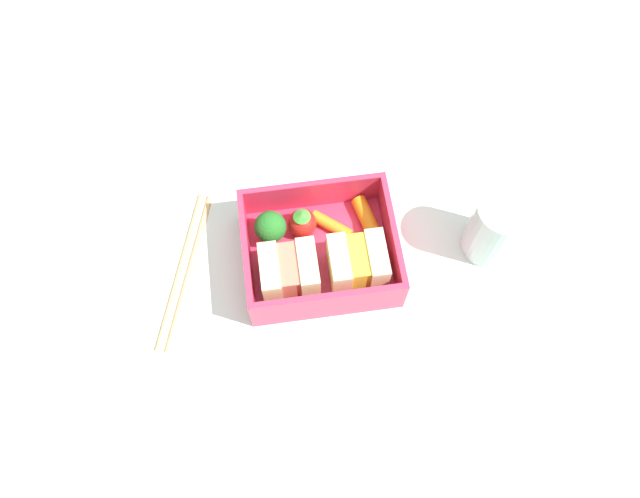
{
  "coord_description": "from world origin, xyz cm",
  "views": [
    {
      "loc": [
        3.63,
        26.0,
        61.12
      ],
      "look_at": [
        0.0,
        0.0,
        2.7
      ],
      "focal_mm": 35.0,
      "sensor_mm": 36.0,
      "label": 1
    }
  ],
  "objects_px": {
    "carrot_stick_far_left": "(332,225)",
    "broccoli_floret": "(270,227)",
    "sandwich_center_left": "(289,272)",
    "strawberry_far_left": "(302,223)",
    "carrot_stick_left": "(367,219)",
    "drinking_glass": "(496,228)",
    "chopstick_pair": "(185,268)",
    "sandwich_left": "(357,263)"
  },
  "relations": [
    {
      "from": "carrot_stick_far_left",
      "to": "chopstick_pair",
      "type": "bearing_deg",
      "value": 7.63
    },
    {
      "from": "carrot_stick_left",
      "to": "strawberry_far_left",
      "type": "relative_size",
      "value": 1.41
    },
    {
      "from": "carrot_stick_left",
      "to": "carrot_stick_far_left",
      "type": "bearing_deg",
      "value": 1.54
    },
    {
      "from": "broccoli_floret",
      "to": "drinking_glass",
      "type": "xyz_separation_m",
      "value": [
        -0.23,
        0.03,
        0.0
      ]
    },
    {
      "from": "sandwich_center_left",
      "to": "chopstick_pair",
      "type": "xyz_separation_m",
      "value": [
        0.11,
        -0.03,
        -0.03
      ]
    },
    {
      "from": "carrot_stick_far_left",
      "to": "broccoli_floret",
      "type": "xyz_separation_m",
      "value": [
        0.06,
        0.0,
        0.02
      ]
    },
    {
      "from": "strawberry_far_left",
      "to": "chopstick_pair",
      "type": "xyz_separation_m",
      "value": [
        0.13,
        0.02,
        -0.02
      ]
    },
    {
      "from": "broccoli_floret",
      "to": "drinking_glass",
      "type": "bearing_deg",
      "value": 171.51
    },
    {
      "from": "sandwich_center_left",
      "to": "strawberry_far_left",
      "type": "xyz_separation_m",
      "value": [
        -0.02,
        -0.06,
        -0.01
      ]
    },
    {
      "from": "broccoli_floret",
      "to": "chopstick_pair",
      "type": "relative_size",
      "value": 0.25
    },
    {
      "from": "sandwich_center_left",
      "to": "chopstick_pair",
      "type": "relative_size",
      "value": 0.32
    },
    {
      "from": "carrot_stick_far_left",
      "to": "chopstick_pair",
      "type": "height_order",
      "value": "carrot_stick_far_left"
    },
    {
      "from": "sandwich_left",
      "to": "carrot_stick_far_left",
      "type": "height_order",
      "value": "sandwich_left"
    },
    {
      "from": "sandwich_left",
      "to": "drinking_glass",
      "type": "xyz_separation_m",
      "value": [
        -0.15,
        -0.02,
        0.0
      ]
    },
    {
      "from": "sandwich_center_left",
      "to": "carrot_stick_far_left",
      "type": "height_order",
      "value": "sandwich_center_left"
    },
    {
      "from": "sandwich_center_left",
      "to": "carrot_stick_far_left",
      "type": "bearing_deg",
      "value": -133.02
    },
    {
      "from": "strawberry_far_left",
      "to": "broccoli_floret",
      "type": "xyz_separation_m",
      "value": [
        0.03,
        0.01,
        0.01
      ]
    },
    {
      "from": "sandwich_center_left",
      "to": "carrot_stick_left",
      "type": "height_order",
      "value": "sandwich_center_left"
    },
    {
      "from": "sandwich_center_left",
      "to": "sandwich_left",
      "type": "bearing_deg",
      "value": 180.0
    },
    {
      "from": "sandwich_center_left",
      "to": "carrot_stick_far_left",
      "type": "distance_m",
      "value": 0.08
    },
    {
      "from": "strawberry_far_left",
      "to": "chopstick_pair",
      "type": "relative_size",
      "value": 0.2
    },
    {
      "from": "sandwich_left",
      "to": "sandwich_center_left",
      "type": "xyz_separation_m",
      "value": [
        0.07,
        0.0,
        0.0
      ]
    },
    {
      "from": "sandwich_left",
      "to": "carrot_stick_far_left",
      "type": "relative_size",
      "value": 1.21
    },
    {
      "from": "sandwich_center_left",
      "to": "carrot_stick_far_left",
      "type": "relative_size",
      "value": 1.21
    },
    {
      "from": "chopstick_pair",
      "to": "strawberry_far_left",
      "type": "bearing_deg",
      "value": -169.5
    },
    {
      "from": "strawberry_far_left",
      "to": "broccoli_floret",
      "type": "bearing_deg",
      "value": 9.35
    },
    {
      "from": "sandwich_center_left",
      "to": "strawberry_far_left",
      "type": "bearing_deg",
      "value": -109.29
    },
    {
      "from": "sandwich_left",
      "to": "carrot_stick_far_left",
      "type": "bearing_deg",
      "value": -71.98
    },
    {
      "from": "drinking_glass",
      "to": "broccoli_floret",
      "type": "bearing_deg",
      "value": -8.49
    },
    {
      "from": "carrot_stick_far_left",
      "to": "broccoli_floret",
      "type": "distance_m",
      "value": 0.07
    },
    {
      "from": "carrot_stick_left",
      "to": "carrot_stick_far_left",
      "type": "height_order",
      "value": "carrot_stick_left"
    },
    {
      "from": "sandwich_left",
      "to": "broccoli_floret",
      "type": "bearing_deg",
      "value": -32.08
    },
    {
      "from": "broccoli_floret",
      "to": "chopstick_pair",
      "type": "height_order",
      "value": "broccoli_floret"
    },
    {
      "from": "carrot_stick_far_left",
      "to": "strawberry_far_left",
      "type": "bearing_deg",
      "value": -4.57
    },
    {
      "from": "carrot_stick_left",
      "to": "drinking_glass",
      "type": "distance_m",
      "value": 0.13
    },
    {
      "from": "sandwich_center_left",
      "to": "broccoli_floret",
      "type": "xyz_separation_m",
      "value": [
        0.01,
        -0.05,
        0.0
      ]
    },
    {
      "from": "sandwich_center_left",
      "to": "drinking_glass",
      "type": "distance_m",
      "value": 0.21
    },
    {
      "from": "carrot_stick_far_left",
      "to": "chopstick_pair",
      "type": "relative_size",
      "value": 0.26
    },
    {
      "from": "drinking_glass",
      "to": "chopstick_pair",
      "type": "bearing_deg",
      "value": -2.76
    },
    {
      "from": "sandwich_left",
      "to": "chopstick_pair",
      "type": "relative_size",
      "value": 0.32
    },
    {
      "from": "carrot_stick_far_left",
      "to": "drinking_glass",
      "type": "distance_m",
      "value": 0.17
    },
    {
      "from": "sandwich_center_left",
      "to": "carrot_stick_left",
      "type": "bearing_deg",
      "value": -148.15
    }
  ]
}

